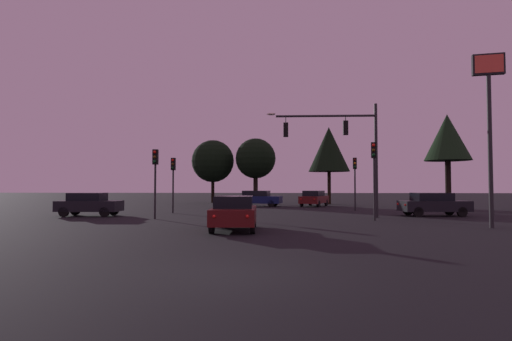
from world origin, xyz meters
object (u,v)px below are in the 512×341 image
(traffic_signal_mast_arm, at_px, (344,140))
(tree_center_horizon, at_px, (256,159))
(traffic_light_corner_left, at_px, (374,165))
(traffic_light_far_side, at_px, (173,174))
(store_sign_illuminated, at_px, (489,102))
(car_nearside_lane, at_px, (234,212))
(traffic_light_corner_right, at_px, (355,173))
(tree_left_far, at_px, (213,161))
(tree_right_cluster, at_px, (447,138))
(car_crossing_right, at_px, (433,204))
(tree_behind_sign, at_px, (329,149))
(car_far_lane, at_px, (314,198))
(car_crossing_left, at_px, (89,204))
(car_parked_lot, at_px, (257,198))
(traffic_light_median, at_px, (155,170))

(traffic_signal_mast_arm, xyz_separation_m, tree_center_horizon, (-6.81, 20.46, 0.28))
(traffic_signal_mast_arm, xyz_separation_m, traffic_light_corner_left, (1.33, -2.14, -1.66))
(traffic_light_far_side, height_order, store_sign_illuminated, store_sign_illuminated)
(traffic_light_far_side, distance_m, car_nearside_lane, 12.74)
(traffic_light_corner_right, relative_size, tree_center_horizon, 0.57)
(traffic_light_corner_left, bearing_deg, traffic_light_far_side, 156.67)
(tree_center_horizon, bearing_deg, traffic_light_corner_left, -70.20)
(traffic_signal_mast_arm, xyz_separation_m, tree_left_far, (-11.95, 21.81, 0.08))
(tree_center_horizon, distance_m, tree_right_cluster, 20.75)
(traffic_signal_mast_arm, height_order, car_nearside_lane, traffic_signal_mast_arm)
(car_crossing_right, bearing_deg, traffic_light_corner_right, 128.02)
(traffic_light_corner_left, distance_m, tree_right_cluster, 12.72)
(store_sign_illuminated, xyz_separation_m, tree_behind_sign, (-4.54, 24.66, 0.03))
(car_nearside_lane, xyz_separation_m, tree_behind_sign, (7.37, 26.32, 5.16))
(tree_left_far, bearing_deg, car_far_lane, -34.92)
(traffic_signal_mast_arm, relative_size, tree_left_far, 0.96)
(car_far_lane, xyz_separation_m, tree_left_far, (-11.21, 7.83, 4.11))
(traffic_light_corner_right, bearing_deg, tree_right_cluster, 4.32)
(car_nearside_lane, relative_size, tree_center_horizon, 0.57)
(traffic_light_corner_left, bearing_deg, tree_center_horizon, 109.80)
(car_crossing_left, height_order, car_far_lane, same)
(tree_left_far, relative_size, tree_center_horizon, 1.00)
(car_crossing_left, bearing_deg, traffic_signal_mast_arm, -0.89)
(car_parked_lot, bearing_deg, traffic_light_far_side, -119.23)
(car_nearside_lane, distance_m, tree_right_cluster, 22.09)
(car_parked_lot, bearing_deg, traffic_signal_mast_arm, -65.37)
(car_crossing_right, bearing_deg, traffic_light_far_side, 173.80)
(car_crossing_right, height_order, tree_behind_sign, tree_behind_sign)
(car_nearside_lane, bearing_deg, tree_behind_sign, 74.36)
(tree_left_far, bearing_deg, tree_center_horizon, -14.71)
(store_sign_illuminated, bearing_deg, traffic_light_corner_right, 107.10)
(car_parked_lot, height_order, tree_center_horizon, tree_center_horizon)
(tree_right_cluster, bearing_deg, traffic_signal_mast_arm, -141.50)
(car_crossing_right, distance_m, tree_center_horizon, 23.19)
(car_far_lane, bearing_deg, car_crossing_right, -61.47)
(car_far_lane, bearing_deg, traffic_light_far_side, -136.72)
(traffic_signal_mast_arm, bearing_deg, tree_behind_sign, 86.03)
(traffic_light_corner_left, xyz_separation_m, tree_left_far, (-13.28, 23.95, 1.74))
(car_parked_lot, distance_m, tree_right_cluster, 17.43)
(car_crossing_left, distance_m, store_sign_illuminated, 23.77)
(traffic_light_corner_right, bearing_deg, traffic_light_median, -146.83)
(store_sign_illuminated, distance_m, tree_behind_sign, 25.08)
(tree_behind_sign, bearing_deg, car_crossing_left, -134.03)
(car_far_lane, height_order, tree_center_horizon, tree_center_horizon)
(car_crossing_right, xyz_separation_m, tree_center_horizon, (-12.80, 18.86, 4.30))
(traffic_light_far_side, distance_m, car_parked_lot, 11.68)
(traffic_light_median, height_order, tree_center_horizon, tree_center_horizon)
(traffic_light_corner_left, distance_m, traffic_light_median, 12.80)
(traffic_light_far_side, bearing_deg, store_sign_illuminated, -28.31)
(traffic_light_median, height_order, car_crossing_left, traffic_light_median)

